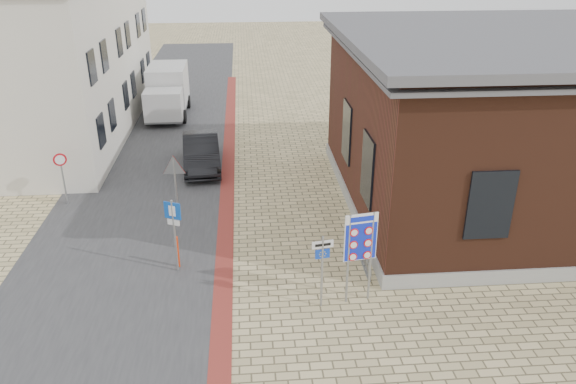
{
  "coord_description": "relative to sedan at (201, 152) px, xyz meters",
  "views": [
    {
      "loc": [
        -1.16,
        -13.36,
        10.08
      ],
      "look_at": [
        0.22,
        3.69,
        2.2
      ],
      "focal_mm": 35.0,
      "sensor_mm": 36.0,
      "label": 1
    }
  ],
  "objects": [
    {
      "name": "sedan",
      "position": [
        0.0,
        0.0,
        0.0
      ],
      "size": [
        2.03,
        4.81,
        1.55
      ],
      "primitive_type": "imported",
      "rotation": [
        0.0,
        0.0,
        0.09
      ],
      "color": "black",
      "rests_on": "ground"
    },
    {
      "name": "ground",
      "position": [
        3.23,
        -11.63,
        -0.77
      ],
      "size": [
        120.0,
        120.0,
        0.0
      ],
      "primitive_type": "plane",
      "color": "tan",
      "rests_on": "ground"
    },
    {
      "name": "speed_sign",
      "position": [
        -5.27,
        -3.63,
        0.71
      ],
      "size": [
        0.49,
        0.23,
        2.23
      ],
      "rotation": [
        0.0,
        0.0,
        0.4
      ],
      "color": "gray",
      "rests_on": "ground"
    },
    {
      "name": "box_truck",
      "position": [
        -2.5,
        8.68,
        0.7
      ],
      "size": [
        2.38,
        5.48,
        2.86
      ],
      "rotation": [
        0.0,
        0.0,
        0.01
      ],
      "color": "slate",
      "rests_on": "ground"
    },
    {
      "name": "townhouse_near",
      "position": [
        -7.76,
        0.37,
        3.39
      ],
      "size": [
        7.4,
        6.4,
        8.3
      ],
      "color": "silver",
      "rests_on": "ground"
    },
    {
      "name": "brick_building",
      "position": [
        12.23,
        -4.64,
        2.71
      ],
      "size": [
        13.0,
        13.0,
        6.8
      ],
      "color": "gray",
      "rests_on": "ground"
    },
    {
      "name": "bike_rack",
      "position": [
        5.88,
        -9.43,
        -0.51
      ],
      "size": [
        0.08,
        1.8,
        0.6
      ],
      "color": "slate",
      "rests_on": "ground"
    },
    {
      "name": "curb_strip",
      "position": [
        1.23,
        -1.63,
        -0.76
      ],
      "size": [
        0.6,
        40.0,
        0.02
      ],
      "primitive_type": "cube",
      "color": "maroon",
      "rests_on": "ground"
    },
    {
      "name": "border_sign",
      "position": [
        5.29,
        -11.13,
        1.33
      ],
      "size": [
        0.99,
        0.22,
        2.92
      ],
      "rotation": [
        0.0,
        0.0,
        0.17
      ],
      "color": "gray",
      "rests_on": "ground"
    },
    {
      "name": "townhouse_mid",
      "position": [
        -7.76,
        6.37,
        3.79
      ],
      "size": [
        7.4,
        6.4,
        9.1
      ],
      "color": "silver",
      "rests_on": "ground"
    },
    {
      "name": "essen_sign",
      "position": [
        4.17,
        -11.33,
        0.77
      ],
      "size": [
        0.63,
        0.15,
        2.35
      ],
      "rotation": [
        0.0,
        0.0,
        0.17
      ],
      "color": "gray",
      "rests_on": "ground"
    },
    {
      "name": "bollard",
      "position": [
        -0.27,
        -8.83,
        -0.2
      ],
      "size": [
        0.13,
        0.13,
        1.14
      ],
      "primitive_type": "cylinder",
      "rotation": [
        0.0,
        0.0,
        -0.26
      ],
      "color": "red",
      "rests_on": "ground"
    },
    {
      "name": "road_strip",
      "position": [
        -2.27,
        3.37,
        -0.76
      ],
      "size": [
        7.0,
        60.0,
        0.02
      ],
      "primitive_type": "cube",
      "color": "#38383A",
      "rests_on": "ground"
    },
    {
      "name": "yield_sign",
      "position": [
        -0.57,
        -5.63,
        1.3
      ],
      "size": [
        0.95,
        0.07,
        2.69
      ],
      "rotation": [
        0.0,
        0.0,
        -0.0
      ],
      "color": "gray",
      "rests_on": "ground"
    },
    {
      "name": "parking_sign",
      "position": [
        -0.27,
        -9.08,
        0.99
      ],
      "size": [
        0.53,
        0.27,
        2.58
      ],
      "rotation": [
        0.0,
        0.0,
        -0.42
      ],
      "color": "gray",
      "rests_on": "ground"
    },
    {
      "name": "townhouse_far",
      "position": [
        -7.76,
        12.37,
        3.39
      ],
      "size": [
        7.4,
        6.4,
        8.3
      ],
      "color": "silver",
      "rests_on": "ground"
    }
  ]
}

